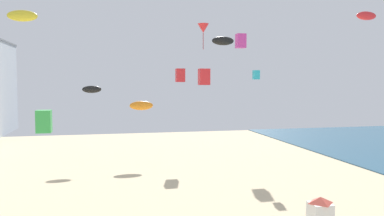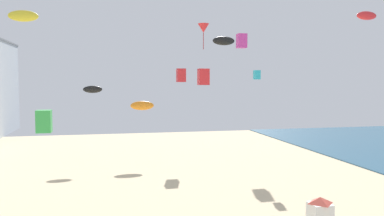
{
  "view_description": "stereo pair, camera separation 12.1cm",
  "coord_description": "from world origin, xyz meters",
  "views": [
    {
      "loc": [
        -2.97,
        -8.38,
        8.8
      ],
      "look_at": [
        2.7,
        17.15,
        7.08
      ],
      "focal_mm": 37.28,
      "sensor_mm": 36.0,
      "label": 1
    },
    {
      "loc": [
        -2.85,
        -8.41,
        8.8
      ],
      "look_at": [
        2.7,
        17.15,
        7.08
      ],
      "focal_mm": 37.28,
      "sensor_mm": 36.0,
      "label": 2
    }
  ],
  "objects": [
    {
      "name": "kite_red_box",
      "position": [
        5.9,
        38.0,
        9.58
      ],
      "size": [
        1.01,
        1.01,
        1.59
      ],
      "color": "red"
    },
    {
      "name": "kite_magenta_box",
      "position": [
        13.71,
        38.89,
        13.87
      ],
      "size": [
        1.11,
        1.11,
        1.74
      ],
      "color": "#DB3D9E"
    },
    {
      "name": "kite_red_delta",
      "position": [
        4.16,
        20.0,
        12.69
      ],
      "size": [
        0.82,
        0.82,
        1.86
      ],
      "color": "red"
    },
    {
      "name": "kite_cyan_box",
      "position": [
        12.3,
        30.08,
        9.52
      ],
      "size": [
        0.6,
        0.6,
        0.94
      ],
      "color": "#2DB7CC"
    },
    {
      "name": "lifeguard_stand",
      "position": [
        8.48,
        10.9,
        1.84
      ],
      "size": [
        1.1,
        1.1,
        2.55
      ],
      "rotation": [
        0.0,
        0.0,
        0.25
      ],
      "color": "white",
      "rests_on": "ground"
    },
    {
      "name": "kite_black_parafoil_2",
      "position": [
        -4.31,
        38.91,
        7.94
      ],
      "size": [
        2.17,
        0.6,
        0.84
      ],
      "color": "black"
    },
    {
      "name": "kite_red_parafoil",
      "position": [
        13.11,
        13.83,
        12.92
      ],
      "size": [
        1.37,
        0.38,
        0.53
      ],
      "color": "red"
    },
    {
      "name": "kite_black_parafoil",
      "position": [
        9.33,
        32.06,
        13.1
      ],
      "size": [
        2.39,
        0.66,
        0.93
      ],
      "color": "black"
    },
    {
      "name": "kite_red_box_2",
      "position": [
        1.77,
        10.28,
        9.04
      ],
      "size": [
        0.5,
        0.5,
        0.79
      ],
      "color": "red"
    },
    {
      "name": "kite_orange_parafoil",
      "position": [
        1.2,
        37.04,
        6.11
      ],
      "size": [
        2.66,
        0.74,
        1.04
      ],
      "color": "orange"
    },
    {
      "name": "kite_yellow_parafoil",
      "position": [
        -10.45,
        32.68,
        15.1
      ],
      "size": [
        2.78,
        0.77,
        1.08
      ],
      "color": "yellow"
    },
    {
      "name": "kite_green_box",
      "position": [
        -6.51,
        16.84,
        6.42
      ],
      "size": [
        0.86,
        0.86,
        1.35
      ],
      "color": "green"
    }
  ]
}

